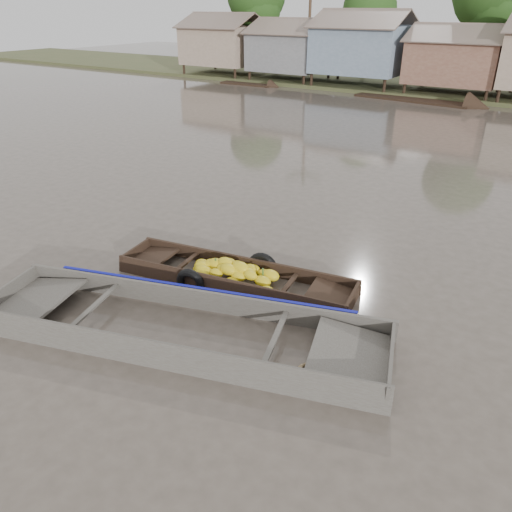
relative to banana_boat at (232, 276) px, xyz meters
The scene contains 3 objects.
ground 1.41m from the banana_boat, 25.14° to the right, with size 120.00×120.00×0.00m, color #4C443A.
banana_boat is the anchor object (origin of this frame).
viewer_boat 2.23m from the banana_boat, 79.32° to the right, with size 8.10×4.25×0.63m.
Camera 1 is at (4.59, -7.29, 5.61)m, focal length 35.00 mm.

